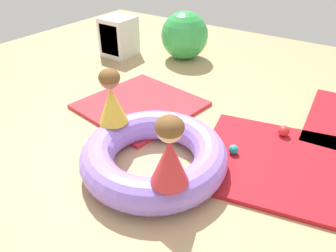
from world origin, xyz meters
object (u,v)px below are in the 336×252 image
object	(u,v)px
play_ball_red	(284,131)
storage_cube	(118,37)
child_in_red	(170,152)
child_in_yellow	(111,97)
play_ball_teal	(234,150)
inflatable_cushion	(154,155)
exercise_ball_large	(185,35)

from	to	relation	value
play_ball_red	storage_cube	xyz separation A→B (m)	(-2.78, 0.83, 0.19)
child_in_red	storage_cube	distance (m)	3.23
play_ball_red	child_in_yellow	bearing A→B (deg)	-141.03
child_in_yellow	play_ball_teal	world-z (taller)	child_in_yellow
child_in_red	inflatable_cushion	bearing A→B (deg)	-101.06
child_in_red	storage_cube	world-z (taller)	child_in_red
inflatable_cushion	play_ball_teal	size ratio (longest dim) A/B	14.28
play_ball_red	storage_cube	world-z (taller)	storage_cube
child_in_yellow	child_in_red	distance (m)	0.89
child_in_yellow	play_ball_teal	bearing A→B (deg)	-61.22
exercise_ball_large	play_ball_red	bearing A→B (deg)	-34.05
child_in_yellow	play_ball_teal	xyz separation A→B (m)	(0.94, 0.46, -0.42)
child_in_red	storage_cube	xyz separation A→B (m)	(-2.40, 2.15, -0.23)
play_ball_teal	child_in_red	bearing A→B (deg)	-98.36
inflatable_cushion	exercise_ball_large	xyz separation A→B (m)	(-1.15, 2.30, 0.21)
child_in_yellow	exercise_ball_large	world-z (taller)	child_in_yellow
inflatable_cushion	child_in_yellow	distance (m)	0.60
child_in_red	play_ball_red	world-z (taller)	child_in_red
play_ball_red	exercise_ball_large	xyz separation A→B (m)	(-1.89, 1.28, 0.25)
child_in_yellow	play_ball_red	world-z (taller)	child_in_yellow
play_ball_teal	storage_cube	bearing A→B (deg)	151.85
play_ball_red	exercise_ball_large	world-z (taller)	exercise_ball_large
child_in_yellow	child_in_red	size ratio (longest dim) A/B	0.97
play_ball_teal	play_ball_red	distance (m)	0.58
exercise_ball_large	storage_cube	world-z (taller)	exercise_ball_large
child_in_red	exercise_ball_large	distance (m)	3.01
inflatable_cushion	play_ball_red	bearing A→B (deg)	54.06
child_in_red	play_ball_red	size ratio (longest dim) A/B	4.91
inflatable_cushion	child_in_yellow	size ratio (longest dim) A/B	2.45
child_in_yellow	play_ball_red	distance (m)	1.61
play_ball_red	exercise_ball_large	distance (m)	2.29
inflatable_cushion	child_in_yellow	bearing A→B (deg)	174.06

